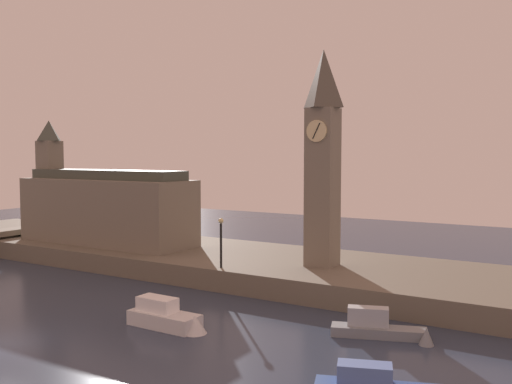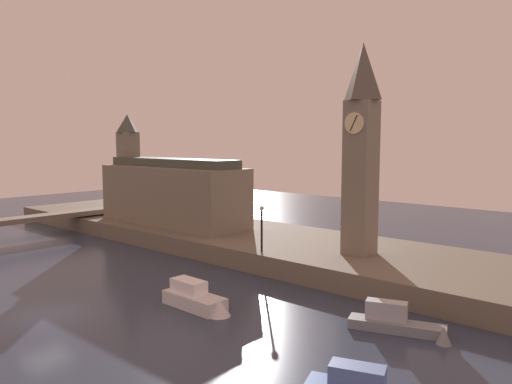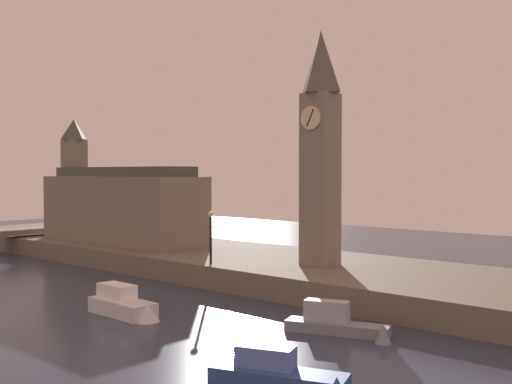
{
  "view_description": "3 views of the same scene",
  "coord_description": "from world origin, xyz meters",
  "px_view_note": "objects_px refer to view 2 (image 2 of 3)",
  "views": [
    {
      "loc": [
        24.52,
        -16.2,
        9.3
      ],
      "look_at": [
        6.18,
        14.08,
        6.87
      ],
      "focal_mm": 39.13,
      "sensor_mm": 36.0,
      "label": 1
    },
    {
      "loc": [
        26.13,
        -12.02,
        9.66
      ],
      "look_at": [
        3.08,
        14.04,
        6.01
      ],
      "focal_mm": 34.64,
      "sensor_mm": 36.0,
      "label": 2
    },
    {
      "loc": [
        31.05,
        -12.3,
        7.4
      ],
      "look_at": [
        4.14,
        17.9,
        6.12
      ],
      "focal_mm": 42.45,
      "sensor_mm": 36.0,
      "label": 3
    }
  ],
  "objects_px": {
    "boat_cruiser_grey": "(403,324)",
    "streetlamp": "(262,223)",
    "boat_ferry_white": "(199,299)",
    "clock_tower": "(361,146)",
    "parliament_hall": "(170,191)"
  },
  "relations": [
    {
      "from": "streetlamp",
      "to": "boat_cruiser_grey",
      "type": "height_order",
      "value": "streetlamp"
    },
    {
      "from": "streetlamp",
      "to": "boat_ferry_white",
      "type": "height_order",
      "value": "streetlamp"
    },
    {
      "from": "parliament_hall",
      "to": "boat_ferry_white",
      "type": "bearing_deg",
      "value": -34.49
    },
    {
      "from": "clock_tower",
      "to": "boat_ferry_white",
      "type": "distance_m",
      "value": 15.74
    },
    {
      "from": "boat_ferry_white",
      "to": "boat_cruiser_grey",
      "type": "xyz_separation_m",
      "value": [
        10.41,
        4.39,
        -0.1
      ]
    },
    {
      "from": "streetlamp",
      "to": "clock_tower",
      "type": "bearing_deg",
      "value": 37.23
    },
    {
      "from": "streetlamp",
      "to": "boat_ferry_white",
      "type": "bearing_deg",
      "value": -73.32
    },
    {
      "from": "parliament_hall",
      "to": "boat_ferry_white",
      "type": "relative_size",
      "value": 3.48
    },
    {
      "from": "streetlamp",
      "to": "boat_cruiser_grey",
      "type": "xyz_separation_m",
      "value": [
        12.96,
        -4.1,
        -3.2
      ]
    },
    {
      "from": "parliament_hall",
      "to": "streetlamp",
      "type": "height_order",
      "value": "parliament_hall"
    },
    {
      "from": "boat_cruiser_grey",
      "to": "streetlamp",
      "type": "bearing_deg",
      "value": 162.42
    },
    {
      "from": "streetlamp",
      "to": "boat_ferry_white",
      "type": "distance_m",
      "value": 9.4
    },
    {
      "from": "streetlamp",
      "to": "boat_cruiser_grey",
      "type": "bearing_deg",
      "value": -17.58
    },
    {
      "from": "boat_cruiser_grey",
      "to": "boat_ferry_white",
      "type": "bearing_deg",
      "value": -157.13
    },
    {
      "from": "parliament_hall",
      "to": "streetlamp",
      "type": "xyz_separation_m",
      "value": [
        15.21,
        -3.7,
        -1.04
      ]
    }
  ]
}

